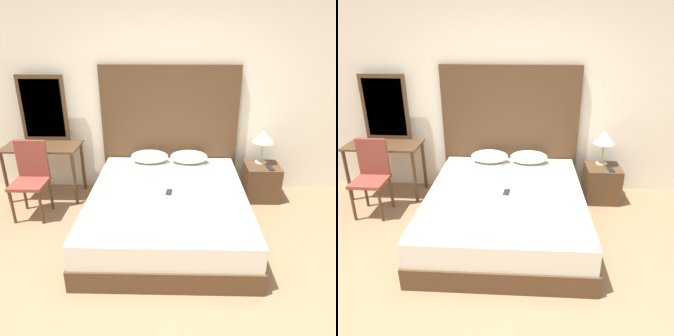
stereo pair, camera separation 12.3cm
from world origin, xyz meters
The scene contains 13 objects.
ground_plane centered at (0.00, 0.00, 0.00)m, with size 16.00×16.00×0.00m, color #8C6B4C.
wall_back centered at (0.00, 2.42, 1.35)m, with size 10.00×0.06×2.70m.
bed centered at (-0.11, 1.25, 0.24)m, with size 1.79×2.13×0.49m.
headboard centered at (-0.11, 2.34, 0.89)m, with size 1.88×0.05×1.77m.
pillow_left centered at (-0.38, 2.12, 0.58)m, with size 0.51×0.30×0.18m.
pillow_right centered at (0.16, 2.12, 0.58)m, with size 0.51×0.30×0.18m.
phone_on_bed centered at (-0.09, 1.23, 0.50)m, with size 0.08×0.16×0.01m.
nightstand centered at (1.16, 2.05, 0.25)m, with size 0.45×0.43×0.49m.
table_lamp centered at (1.15, 2.14, 0.86)m, with size 0.29×0.29×0.47m.
phone_on_nightstand centered at (1.24, 1.94, 0.50)m, with size 0.08×0.16×0.01m.
vanity_desk centered at (-1.82, 2.04, 0.63)m, with size 1.00×0.51×0.76m.
vanity_mirror centered at (-1.82, 2.27, 1.20)m, with size 0.64×0.03×0.90m.
chair centered at (-1.81, 1.58, 0.54)m, with size 0.41×0.40×0.95m.
Camera 1 is at (-0.03, -2.06, 2.23)m, focal length 35.00 mm.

